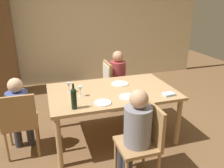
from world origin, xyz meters
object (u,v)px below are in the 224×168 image
at_px(chair_near, 144,138).
at_px(person_man_bearded, 19,110).
at_px(person_woman_host, 119,75).
at_px(wine_glass_centre, 69,85).
at_px(dinner_plate_guest_right, 120,84).
at_px(chair_far_right, 111,79).
at_px(dinner_plate_host, 128,97).
at_px(dinner_plate_guest_left, 103,103).
at_px(chair_left_end, 20,120).
at_px(person_man_guest, 135,130).
at_px(dining_table, 112,95).
at_px(wine_glass_near_left, 80,89).
at_px(wine_bottle_tall_green, 74,98).

relative_size(chair_near, person_man_bearded, 0.85).
relative_size(person_woman_host, wine_glass_centre, 7.51).
bearing_deg(person_woman_host, dinner_plate_guest_right, -18.05).
bearing_deg(wine_glass_centre, person_man_bearded, -172.37).
bearing_deg(chair_far_right, person_man_bearded, -59.71).
height_order(dinner_plate_host, dinner_plate_guest_left, same).
relative_size(chair_far_right, dinner_plate_guest_right, 3.44).
distance_m(person_woman_host, dinner_plate_guest_left, 1.48).
distance_m(chair_left_end, person_man_guest, 1.53).
height_order(dining_table, wine_glass_near_left, wine_glass_near_left).
bearing_deg(chair_far_right, dinner_plate_host, -6.63).
distance_m(person_woman_host, wine_bottle_tall_green, 1.73).
xyz_separation_m(chair_near, wine_bottle_tall_green, (-0.70, 0.52, 0.37)).
bearing_deg(chair_far_right, dinner_plate_guest_left, -21.71).
distance_m(chair_left_end, dinner_plate_guest_right, 1.53).
distance_m(person_man_bearded, dinner_plate_guest_right, 1.50).
bearing_deg(chair_near, chair_far_right, -5.95).
distance_m(person_man_bearded, dinner_plate_host, 1.47).
xyz_separation_m(chair_far_right, dinner_plate_host, (-0.14, -1.24, 0.17)).
height_order(wine_glass_near_left, dinner_plate_guest_left, wine_glass_near_left).
xyz_separation_m(person_woman_host, dinner_plate_guest_right, (-0.24, -0.73, 0.12)).
bearing_deg(wine_glass_near_left, person_man_guest, -62.59).
distance_m(person_woman_host, wine_glass_centre, 1.34).
xyz_separation_m(chair_left_end, dinner_plate_guest_right, (1.48, 0.30, 0.23)).
bearing_deg(dinner_plate_host, person_woman_host, 76.68).
distance_m(dining_table, dinner_plate_guest_left, 0.45).
distance_m(chair_far_right, dinner_plate_guest_right, 0.75).
distance_m(wine_glass_centre, dinner_plate_guest_left, 0.62).
relative_size(chair_far_right, person_man_guest, 0.81).
xyz_separation_m(chair_left_end, dinner_plate_host, (1.42, -0.21, 0.23)).
height_order(wine_bottle_tall_green, dinner_plate_guest_right, wine_bottle_tall_green).
relative_size(person_woman_host, dinner_plate_guest_right, 4.19).
distance_m(person_man_bearded, wine_glass_near_left, 0.85).
bearing_deg(dining_table, wine_glass_near_left, -170.95).
xyz_separation_m(chair_near, person_man_guest, (-0.11, 0.00, 0.12)).
bearing_deg(dinner_plate_host, wine_glass_centre, 150.77).
height_order(chair_near, person_man_bearded, person_man_bearded).
relative_size(wine_bottle_tall_green, dinner_plate_guest_left, 1.45).
xyz_separation_m(chair_far_right, wine_bottle_tall_green, (-0.89, -1.36, 0.31)).
relative_size(chair_far_right, chair_left_end, 1.00).
bearing_deg(dining_table, person_man_bearded, 178.87).
bearing_deg(wine_glass_centre, dinner_plate_host, -29.23).
bearing_deg(chair_left_end, dinner_plate_host, -8.44).
bearing_deg(wine_bottle_tall_green, person_man_guest, -41.82).
bearing_deg(chair_far_right, wine_glass_centre, -47.05).
xyz_separation_m(chair_left_end, wine_glass_centre, (0.68, 0.20, 0.33)).
distance_m(person_woman_host, person_man_bearded, 1.95).
bearing_deg(dining_table, dinner_plate_guest_right, 47.58).
height_order(person_woman_host, person_man_bearded, person_woman_host).
height_order(chair_near, dinner_plate_host, chair_near).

